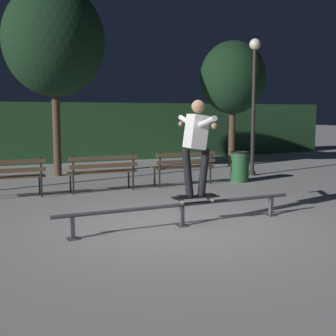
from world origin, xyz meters
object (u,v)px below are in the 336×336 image
object	(u,v)px
tree_far_right	(233,78)
park_bench_left_center	(103,169)
skateboard	(196,197)
lamp_post_right	(254,89)
skateboarder	(196,140)
grind_rail	(182,208)
tree_behind_benches	(54,41)
trash_can	(240,166)
park_bench_leftmost	(6,174)
park_bench_right_center	(184,164)

from	to	relation	value
tree_far_right	park_bench_left_center	bearing A→B (deg)	-151.57
skateboard	lamp_post_right	bearing A→B (deg)	45.82
skateboarder	lamp_post_right	distance (m)	6.22
park_bench_left_center	tree_far_right	distance (m)	6.62
park_bench_left_center	grind_rail	bearing A→B (deg)	-86.20
tree_far_right	lamp_post_right	bearing A→B (deg)	-107.34
park_bench_left_center	tree_behind_benches	size ratio (longest dim) A/B	0.30
skateboard	tree_behind_benches	size ratio (longest dim) A/B	0.15
park_bench_left_center	trash_can	size ratio (longest dim) A/B	2.01
park_bench_leftmost	tree_far_right	distance (m)	8.43
trash_can	tree_far_right	bearing A→B (deg)	60.56
park_bench_leftmost	park_bench_left_center	xyz separation A→B (m)	(2.11, 0.00, 0.00)
skateboarder	park_bench_left_center	distance (m)	3.71
grind_rail	tree_far_right	distance (m)	8.74
grind_rail	park_bench_left_center	size ratio (longest dim) A/B	2.60
grind_rail	skateboard	xyz separation A→B (m)	(0.25, 0.00, 0.16)
park_bench_left_center	tree_far_right	xyz separation A→B (m)	(5.41, 2.93, 2.43)
park_bench_left_center	trash_can	world-z (taller)	park_bench_left_center
tree_far_right	lamp_post_right	xyz separation A→B (m)	(-0.66, -2.12, -0.49)
grind_rail	tree_far_right	bearing A→B (deg)	51.51
skateboard	park_bench_leftmost	world-z (taller)	park_bench_leftmost
tree_behind_benches	lamp_post_right	world-z (taller)	tree_behind_benches
park_bench_right_center	trash_can	distance (m)	1.63
park_bench_left_center	skateboard	bearing A→B (deg)	-82.31
trash_can	park_bench_right_center	bearing A→B (deg)	178.29
tree_far_right	skateboard	bearing A→B (deg)	-127.14
park_bench_right_center	lamp_post_right	bearing A→B (deg)	17.10
skateboard	trash_can	distance (m)	4.80
skateboarder	trash_can	distance (m)	4.90
park_bench_left_center	park_bench_right_center	bearing A→B (deg)	0.00
trash_can	skateboarder	bearing A→B (deg)	-132.59
grind_rail	park_bench_left_center	xyz separation A→B (m)	(-0.24, 3.58, 0.24)
skateboarder	lamp_post_right	world-z (taller)	lamp_post_right
skateboarder	tree_behind_benches	size ratio (longest dim) A/B	0.29
park_bench_right_center	trash_can	bearing A→B (deg)	-1.71
skateboarder	tree_far_right	distance (m)	8.32
tree_far_right	park_bench_right_center	bearing A→B (deg)	-138.47
park_bench_leftmost	grind_rail	bearing A→B (deg)	-56.79
park_bench_leftmost	skateboarder	bearing A→B (deg)	-54.10
trash_can	park_bench_leftmost	bearing A→B (deg)	179.52
grind_rail	skateboarder	world-z (taller)	skateboarder
park_bench_left_center	tree_behind_benches	bearing A→B (deg)	97.65
park_bench_leftmost	park_bench_left_center	bearing A→B (deg)	0.00
skateboard	trash_can	size ratio (longest dim) A/B	0.99
tree_far_right	trash_can	size ratio (longest dim) A/B	5.24
grind_rail	lamp_post_right	distance (m)	6.67
park_bench_right_center	tree_far_right	xyz separation A→B (m)	(3.31, 2.93, 2.43)
grind_rail	park_bench_right_center	distance (m)	4.04
park_bench_right_center	park_bench_left_center	bearing A→B (deg)	180.00
skateboard	tree_behind_benches	xyz separation A→B (m)	(-0.90, 6.70, 3.35)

